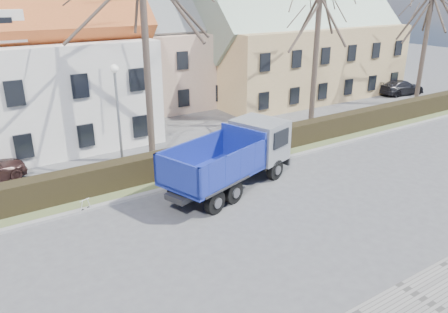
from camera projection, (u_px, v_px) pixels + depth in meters
ground at (278, 211)px, 18.79m from camera, size 120.00×120.00×0.00m
curb_far at (221, 175)px, 22.36m from camera, size 80.00×0.30×0.12m
grass_strip at (205, 165)px, 23.61m from camera, size 80.00×3.00×0.10m
hedge at (206, 156)px, 23.24m from camera, size 60.00×0.90×1.30m
building_pink at (159, 55)px, 35.03m from camera, size 10.80×8.80×8.00m
building_yellow at (296, 46)px, 38.73m from camera, size 18.80×10.80×8.50m
tree_1 at (146, 45)px, 22.15m from camera, size 9.20×9.20×12.65m
tree_2 at (316, 46)px, 28.57m from camera, size 8.00×8.00×11.00m
tree_3 at (426, 39)px, 34.80m from camera, size 7.60×7.60×10.45m
dump_truck at (226, 161)px, 20.31m from camera, size 7.84×4.81×2.94m
streetlight at (119, 123)px, 21.04m from camera, size 0.45×0.45×5.80m
cart_frame at (81, 206)px, 18.56m from camera, size 0.78×0.61×0.62m
parked_car_b at (402, 87)px, 39.52m from camera, size 4.68×2.37×1.30m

